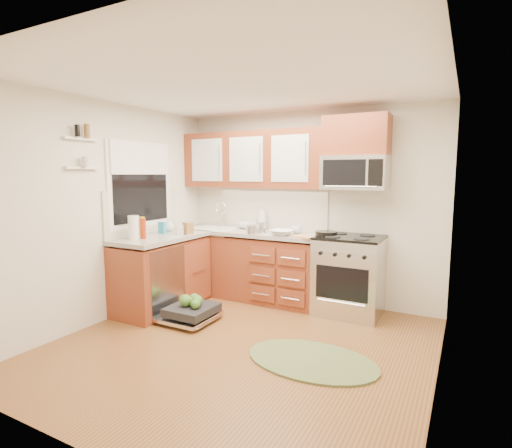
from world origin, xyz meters
The scene contains 38 objects.
floor centered at (0.00, 0.00, 0.00)m, with size 3.50×3.50×0.00m, color brown.
ceiling centered at (0.00, 0.00, 2.50)m, with size 3.50×3.50×0.00m, color white.
wall_back centered at (0.00, 1.75, 1.25)m, with size 3.50×0.04×2.50m, color beige.
wall_front centered at (0.00, -1.75, 1.25)m, with size 3.50×0.04×2.50m, color beige.
wall_left centered at (-1.75, 0.00, 1.25)m, with size 0.04×3.50×2.50m, color beige.
wall_right centered at (1.75, 0.00, 1.25)m, with size 0.04×3.50×2.50m, color beige.
base_cabinet_back centered at (-0.73, 1.45, 0.42)m, with size 2.05×0.60×0.85m, color maroon.
base_cabinet_left centered at (-1.45, 0.52, 0.42)m, with size 0.60×1.25×0.85m, color maroon.
countertop_back centered at (-0.72, 1.44, 0.90)m, with size 2.07×0.64×0.05m, color #A09A92.
countertop_left centered at (-1.44, 0.53, 0.90)m, with size 0.64×1.27×0.05m, color #A09A92.
backsplash_back centered at (-0.73, 1.74, 1.21)m, with size 2.05×0.02×0.57m, color beige.
backsplash_left centered at (-1.74, 0.52, 1.21)m, with size 0.02×1.25×0.57m, color beige.
upper_cabinets centered at (-0.73, 1.57, 1.88)m, with size 2.05×0.35×0.75m, color maroon, non-canonical shape.
cabinet_over_mw centered at (0.68, 1.57, 2.13)m, with size 0.76×0.35×0.47m, color maroon.
range centered at (0.68, 1.43, 0.47)m, with size 0.76×0.64×0.95m, color silver, non-canonical shape.
microwave centered at (0.68, 1.55, 1.70)m, with size 0.76×0.38×0.40m, color silver, non-canonical shape.
sink centered at (-1.25, 1.42, 0.80)m, with size 0.62×0.50×0.26m, color white, non-canonical shape.
dishwasher centered at (-0.86, 0.30, 0.10)m, with size 0.70×0.60×0.20m, color silver, non-canonical shape.
window centered at (-1.74, 0.50, 1.55)m, with size 0.03×1.05×1.05m, color white, non-canonical shape.
window_blind centered at (-1.71, 0.50, 1.88)m, with size 0.02×0.96×0.40m, color white.
shelf_upper centered at (-1.72, -0.35, 2.05)m, with size 0.04×0.40×0.03m, color white.
shelf_lower centered at (-1.72, -0.35, 1.75)m, with size 0.04×0.40×0.03m, color white.
rug centered at (0.73, 0.03, 0.01)m, with size 1.22×0.79×0.02m, color #636F3F, non-canonical shape.
skillet centered at (0.41, 1.36, 0.97)m, with size 0.26×0.26×0.05m, color black.
stock_pot centered at (-0.52, 1.22, 0.98)m, with size 0.18×0.18×0.11m, color silver.
cutting_board centered at (0.18, 1.22, 0.94)m, with size 0.28×0.18×0.02m, color tan.
canister centered at (-0.41, 1.28, 1.00)m, with size 0.09×0.09×0.14m, color silver.
paper_towel_roll centered at (-1.55, 0.18, 1.06)m, with size 0.13×0.13×0.28m, color white.
mustard_bottle centered at (-1.62, 0.38, 1.04)m, with size 0.08×0.08×0.24m, color gold.
red_bottle centered at (-1.47, 0.25, 1.05)m, with size 0.06×0.06×0.24m, color #A7230D.
wooden_box centered at (-1.25, 0.79, 1.00)m, with size 0.15×0.11×0.15m, color brown.
blue_carton centered at (-1.55, 0.67, 1.00)m, with size 0.09×0.06×0.15m, color #2992C1.
bowl_a centered at (-0.13, 1.25, 0.96)m, with size 0.28×0.28×0.07m, color #999999.
bowl_b centered at (-0.82, 1.60, 0.97)m, with size 0.28×0.28×0.09m, color #999999.
cup centered at (-0.02, 1.47, 0.98)m, with size 0.14×0.14×0.11m, color #999999.
soap_bottle_a centered at (-0.61, 1.64, 1.09)m, with size 0.12×0.13×0.32m, color #999999.
soap_bottle_b centered at (-1.29, 0.73, 1.02)m, with size 0.08×0.08×0.18m, color #999999.
soap_bottle_c centered at (-1.62, 0.88, 1.01)m, with size 0.13×0.13×0.17m, color #999999.
Camera 1 is at (1.90, -3.23, 1.68)m, focal length 28.00 mm.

